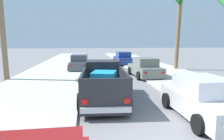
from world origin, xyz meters
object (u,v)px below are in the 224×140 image
car_left_near (145,68)px  car_right_mid (80,63)px  car_left_mid (123,59)px  palm_tree_left_fore (180,0)px  pickup_truck (103,84)px  car_right_near (203,99)px

car_left_near → car_right_mid: 7.04m
car_left_mid → palm_tree_left_fore: 9.30m
car_left_near → car_left_mid: bearing=91.2°
car_left_mid → palm_tree_left_fore: palm_tree_left_fore is taller
car_left_mid → car_right_mid: bearing=-139.2°
pickup_truck → palm_tree_left_fore: size_ratio=0.65×
car_right_mid → car_left_mid: bearing=40.8°
pickup_truck → car_right_near: (3.52, -2.78, -0.09)m
car_right_near → palm_tree_left_fore: (4.62, 12.51, 6.01)m
palm_tree_left_fore → car_right_near: bearing=-110.3°
pickup_truck → car_left_mid: (3.64, 15.22, -0.09)m
car_left_near → car_right_near: bearing=-92.0°
car_right_near → pickup_truck: bearing=141.7°
car_right_mid → palm_tree_left_fore: bearing=-6.2°
car_right_near → car_left_mid: size_ratio=0.99×
car_right_mid → car_left_near: bearing=-40.6°
palm_tree_left_fore → car_left_near: bearing=-140.6°
pickup_truck → car_right_mid: 10.88m
car_right_near → car_right_mid: 14.46m
car_right_near → car_left_mid: 18.00m
palm_tree_left_fore → car_right_mid: bearing=173.8°
car_left_near → palm_tree_left_fore: (4.31, 3.54, 6.01)m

